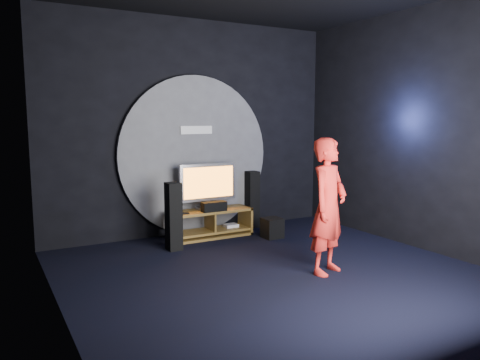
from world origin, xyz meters
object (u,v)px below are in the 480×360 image
subwoofer (272,228)px  tower_speaker_left (174,216)px  tv (208,184)px  tower_speaker_right (252,199)px  media_console (211,225)px  player (328,206)px

subwoofer → tower_speaker_left: bearing=175.8°
tv → tower_speaker_right: 1.02m
media_console → tower_speaker_left: size_ratio=1.36×
tower_speaker_right → tower_speaker_left: bearing=-158.8°
media_console → tv: size_ratio=1.39×
media_console → subwoofer: bearing=-32.0°
tv → player: (0.52, -2.36, -0.01)m
tower_speaker_right → subwoofer: tower_speaker_right is taller
tower_speaker_left → tower_speaker_right: size_ratio=1.00×
tv → tower_speaker_right: (0.94, 0.19, -0.36)m
player → media_console: bearing=79.5°
media_console → tv: tv is taller
tv → player: player is taller
tower_speaker_left → tower_speaker_right: bearing=21.2°
tower_speaker_left → media_console: bearing=27.3°
tower_speaker_right → player: bearing=-99.3°
tower_speaker_right → subwoofer: 0.86m
tv → tower_speaker_left: 0.98m
media_console → tower_speaker_left: bearing=-152.7°
tower_speaker_right → player: size_ratio=0.59×
player → tower_speaker_left: bearing=101.5°
subwoofer → tower_speaker_right: bearing=83.6°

